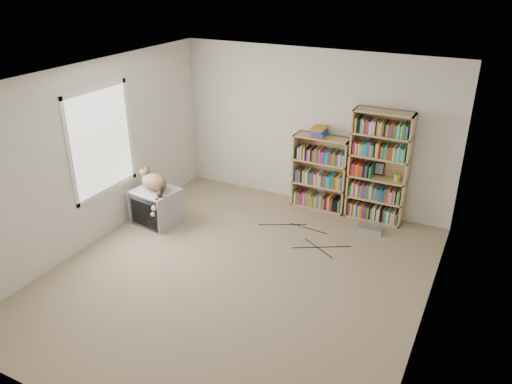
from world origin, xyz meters
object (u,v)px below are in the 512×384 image
at_px(bookcase_short, 321,175).
at_px(crt_tv, 157,206).
at_px(dvd_player, 370,228).
at_px(cat, 155,186).
at_px(bookcase_tall, 379,169).

bearing_deg(bookcase_short, crt_tv, -140.88).
relative_size(bookcase_short, dvd_player, 3.28).
bearing_deg(dvd_player, cat, -163.75).
height_order(bookcase_tall, dvd_player, bookcase_tall).
bearing_deg(bookcase_tall, dvd_player, -82.38).
relative_size(bookcase_tall, dvd_player, 4.69).
height_order(bookcase_short, dvd_player, bookcase_short).
xyz_separation_m(cat, dvd_player, (2.96, 1.24, -0.59)).
height_order(crt_tv, cat, cat).
xyz_separation_m(bookcase_tall, bookcase_short, (-0.90, 0.00, -0.27)).
height_order(crt_tv, bookcase_tall, bookcase_tall).
bearing_deg(cat, dvd_player, 36.72).
relative_size(crt_tv, bookcase_tall, 0.40).
bearing_deg(cat, bookcase_short, 53.99).
bearing_deg(crt_tv, bookcase_tall, 35.78).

